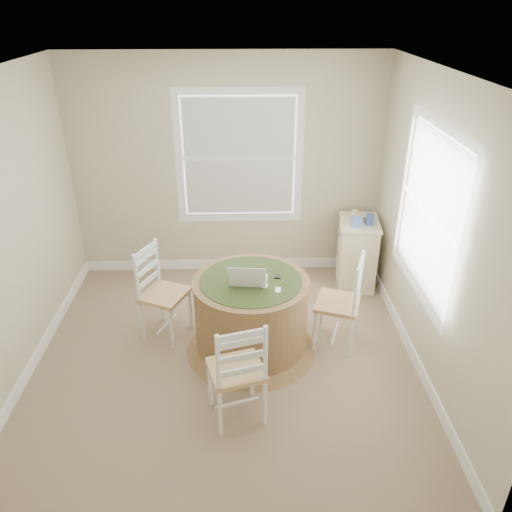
{
  "coord_description": "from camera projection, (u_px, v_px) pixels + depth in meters",
  "views": [
    {
      "loc": [
        0.18,
        -3.79,
        3.1
      ],
      "look_at": [
        0.3,
        0.45,
        0.87
      ],
      "focal_mm": 35.0,
      "sensor_mm": 36.0,
      "label": 1
    }
  ],
  "objects": [
    {
      "name": "room",
      "position": [
        241.0,
        228.0,
        4.34
      ],
      "size": [
        3.64,
        3.64,
        2.64
      ],
      "color": "#8E755A",
      "rests_on": "ground"
    },
    {
      "name": "chair_right",
      "position": [
        338.0,
        303.0,
        4.79
      ],
      "size": [
        0.52,
        0.53,
        0.95
      ],
      "primitive_type": null,
      "rotation": [
        0.0,
        0.0,
        -1.9
      ],
      "color": "white",
      "rests_on": "ground"
    },
    {
      "name": "cup_cream",
      "position": [
        354.0,
        214.0,
        5.79
      ],
      "size": [
        0.07,
        0.07,
        0.09
      ],
      "primitive_type": "cylinder",
      "color": "beige",
      "rests_on": "corner_chest"
    },
    {
      "name": "chair_left",
      "position": [
        165.0,
        294.0,
        4.93
      ],
      "size": [
        0.54,
        0.55,
        0.95
      ],
      "primitive_type": null,
      "rotation": [
        0.0,
        0.0,
        1.15
      ],
      "color": "white",
      "rests_on": "ground"
    },
    {
      "name": "laptop",
      "position": [
        248.0,
        280.0,
        4.52
      ],
      "size": [
        0.37,
        0.33,
        0.24
      ],
      "rotation": [
        0.0,
        0.0,
        3.04
      ],
      "color": "white",
      "rests_on": "round_table"
    },
    {
      "name": "round_table",
      "position": [
        251.0,
        312.0,
        4.74
      ],
      "size": [
        1.27,
        1.27,
        0.78
      ],
      "rotation": [
        0.0,
        0.0,
        -0.1
      ],
      "color": "brown",
      "rests_on": "ground"
    },
    {
      "name": "tissue_box",
      "position": [
        357.0,
        222.0,
        5.57
      ],
      "size": [
        0.13,
        0.13,
        0.1
      ],
      "primitive_type": "cube",
      "rotation": [
        0.0,
        0.0,
        -0.13
      ],
      "color": "#5F86DA",
      "rests_on": "corner_chest"
    },
    {
      "name": "mouse",
      "position": [
        264.0,
        285.0,
        4.48
      ],
      "size": [
        0.07,
        0.1,
        0.03
      ],
      "primitive_type": "ellipsoid",
      "rotation": [
        0.0,
        0.0,
        -0.1
      ],
      "color": "white",
      "rests_on": "round_table"
    },
    {
      "name": "chair_near",
      "position": [
        236.0,
        369.0,
        3.94
      ],
      "size": [
        0.51,
        0.5,
        0.95
      ],
      "primitive_type": null,
      "rotation": [
        0.0,
        0.0,
        3.42
      ],
      "color": "white",
      "rests_on": "ground"
    },
    {
      "name": "phone",
      "position": [
        278.0,
        290.0,
        4.42
      ],
      "size": [
        0.05,
        0.09,
        0.02
      ],
      "primitive_type": "cube",
      "rotation": [
        0.0,
        0.0,
        -0.1
      ],
      "color": "#B7BABF",
      "rests_on": "round_table"
    },
    {
      "name": "keys",
      "position": [
        277.0,
        277.0,
        4.61
      ],
      "size": [
        0.06,
        0.06,
        0.02
      ],
      "primitive_type": "cube",
      "rotation": [
        0.0,
        0.0,
        -0.1
      ],
      "color": "black",
      "rests_on": "round_table"
    },
    {
      "name": "box_blue",
      "position": [
        370.0,
        220.0,
        5.6
      ],
      "size": [
        0.09,
        0.09,
        0.12
      ],
      "primitive_type": "cube",
      "rotation": [
        0.0,
        0.0,
        -0.13
      ],
      "color": "#324896",
      "rests_on": "corner_chest"
    },
    {
      "name": "box_yellow",
      "position": [
        367.0,
        219.0,
        5.7
      ],
      "size": [
        0.16,
        0.12,
        0.06
      ],
      "primitive_type": "cube",
      "rotation": [
        0.0,
        0.0,
        -0.13
      ],
      "color": "gold",
      "rests_on": "corner_chest"
    },
    {
      "name": "corner_chest",
      "position": [
        357.0,
        253.0,
        5.89
      ],
      "size": [
        0.52,
        0.65,
        0.8
      ],
      "rotation": [
        0.0,
        0.0,
        -0.13
      ],
      "color": "#F9E5BB",
      "rests_on": "ground"
    }
  ]
}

